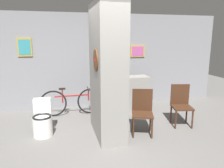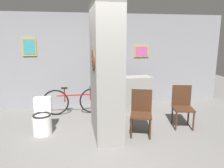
{
  "view_description": "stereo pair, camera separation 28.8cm",
  "coord_description": "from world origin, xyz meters",
  "views": [
    {
      "loc": [
        -0.78,
        -3.5,
        1.96
      ],
      "look_at": [
        0.34,
        1.03,
        0.95
      ],
      "focal_mm": 35.0,
      "sensor_mm": 36.0,
      "label": 1
    },
    {
      "loc": [
        -0.5,
        -3.56,
        1.96
      ],
      "look_at": [
        0.34,
        1.03,
        0.95
      ],
      "focal_mm": 35.0,
      "sensor_mm": 36.0,
      "label": 2
    }
  ],
  "objects": [
    {
      "name": "bicycle",
      "position": [
        -0.48,
        1.91,
        0.35
      ],
      "size": [
        1.6,
        0.42,
        0.72
      ],
      "color": "black",
      "rests_on": "ground_plane"
    },
    {
      "name": "bottle_short",
      "position": [
        0.53,
        1.79,
        1.04
      ],
      "size": [
        0.07,
        0.07,
        0.27
      ],
      "color": "#19598C",
      "rests_on": "counter_shelf"
    },
    {
      "name": "pillar_center",
      "position": [
        0.14,
        0.63,
        1.3
      ],
      "size": [
        0.54,
        1.26,
        2.6
      ],
      "color": "gray",
      "rests_on": "ground_plane"
    },
    {
      "name": "toilet",
      "position": [
        -1.15,
        0.88,
        0.3
      ],
      "size": [
        0.38,
        0.54,
        0.71
      ],
      "color": "white",
      "rests_on": "ground_plane"
    },
    {
      "name": "chair_near_pillar",
      "position": [
        0.85,
        0.48,
        0.5
      ],
      "size": [
        0.53,
        0.53,
        0.91
      ],
      "rotation": [
        0.0,
        0.0,
        -0.32
      ],
      "color": "#422616",
      "rests_on": "ground_plane"
    },
    {
      "name": "bottle_tall",
      "position": [
        0.65,
        1.85,
        1.06
      ],
      "size": [
        0.07,
        0.07,
        0.32
      ],
      "color": "olive",
      "rests_on": "counter_shelf"
    },
    {
      "name": "counter_shelf",
      "position": [
        0.93,
        1.86,
        0.47
      ],
      "size": [
        1.22,
        0.44,
        0.94
      ],
      "color": "gray",
      "rests_on": "ground_plane"
    },
    {
      "name": "ground_plane",
      "position": [
        0.0,
        0.0,
        0.0
      ],
      "size": [
        14.0,
        14.0,
        0.0
      ],
      "primitive_type": "plane",
      "color": "slate"
    },
    {
      "name": "wall_back",
      "position": [
        -0.0,
        2.63,
        1.3
      ],
      "size": [
        8.0,
        0.09,
        2.6
      ],
      "color": "gray",
      "rests_on": "ground_plane"
    },
    {
      "name": "chair_by_doorway",
      "position": [
        1.87,
        0.7,
        0.5
      ],
      "size": [
        0.5,
        0.5,
        0.91
      ],
      "rotation": [
        0.0,
        0.0,
        -0.23
      ],
      "color": "#422616",
      "rests_on": "ground_plane"
    }
  ]
}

